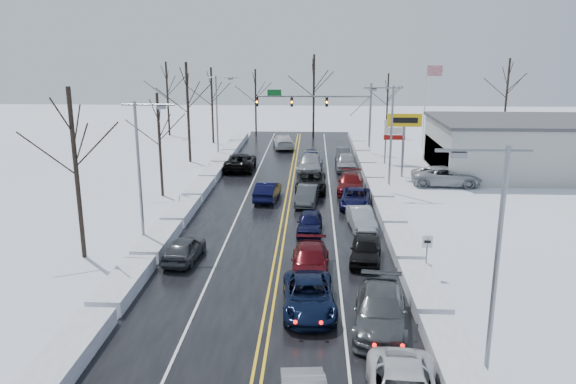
{
  "coord_description": "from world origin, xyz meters",
  "views": [
    {
      "loc": [
        2.03,
        -36.68,
        12.22
      ],
      "look_at": [
        0.34,
        0.2,
        2.5
      ],
      "focal_mm": 35.0,
      "sensor_mm": 36.0,
      "label": 1
    }
  ],
  "objects_px": {
    "dealership_building": "(540,147)",
    "oncoming_car_0": "(268,200)",
    "tires_plus_sign": "(404,125)",
    "flagpole": "(426,100)",
    "traffic_signal_mast": "(326,105)"
  },
  "relations": [
    {
      "from": "dealership_building",
      "to": "oncoming_car_0",
      "type": "bearing_deg",
      "value": -157.02
    },
    {
      "from": "tires_plus_sign",
      "to": "flagpole",
      "type": "distance_m",
      "value": 14.79
    },
    {
      "from": "tires_plus_sign",
      "to": "oncoming_car_0",
      "type": "relative_size",
      "value": 1.29
    },
    {
      "from": "flagpole",
      "to": "oncoming_car_0",
      "type": "height_order",
      "value": "flagpole"
    },
    {
      "from": "flagpole",
      "to": "oncoming_car_0",
      "type": "bearing_deg",
      "value": -126.32
    },
    {
      "from": "flagpole",
      "to": "dealership_building",
      "type": "relative_size",
      "value": 0.49
    },
    {
      "from": "flagpole",
      "to": "dealership_building",
      "type": "xyz_separation_m",
      "value": [
        8.8,
        -12.0,
        -3.27
      ]
    },
    {
      "from": "tires_plus_sign",
      "to": "dealership_building",
      "type": "bearing_deg",
      "value": 8.47
    },
    {
      "from": "tires_plus_sign",
      "to": "flagpole",
      "type": "bearing_deg",
      "value": 71.56
    },
    {
      "from": "tires_plus_sign",
      "to": "oncoming_car_0",
      "type": "xyz_separation_m",
      "value": [
        -12.13,
        -8.86,
        -4.99
      ]
    },
    {
      "from": "traffic_signal_mast",
      "to": "tires_plus_sign",
      "type": "bearing_deg",
      "value": -59.54
    },
    {
      "from": "tires_plus_sign",
      "to": "flagpole",
      "type": "height_order",
      "value": "flagpole"
    },
    {
      "from": "tires_plus_sign",
      "to": "dealership_building",
      "type": "height_order",
      "value": "tires_plus_sign"
    },
    {
      "from": "flagpole",
      "to": "oncoming_car_0",
      "type": "relative_size",
      "value": 2.16
    },
    {
      "from": "flagpole",
      "to": "tires_plus_sign",
      "type": "bearing_deg",
      "value": -108.44
    }
  ]
}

